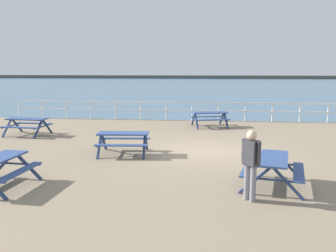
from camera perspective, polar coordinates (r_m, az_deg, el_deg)
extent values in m
cube|color=gray|center=(13.42, 5.72, -4.33)|extent=(30.00, 24.00, 0.20)
cube|color=#476B84|center=(65.87, 6.19, 6.54)|extent=(142.00, 90.00, 0.01)
cube|color=#4C4C47|center=(108.84, 6.24, 7.58)|extent=(142.00, 6.00, 1.80)
cube|color=white|center=(20.89, 5.99, 3.73)|extent=(23.00, 0.06, 0.06)
cube|color=white|center=(20.95, 5.97, 2.44)|extent=(23.00, 0.05, 0.05)
cylinder|color=white|center=(23.94, -22.77, 2.49)|extent=(0.07, 0.07, 1.05)
cylinder|color=white|center=(23.24, -19.46, 2.50)|extent=(0.07, 0.07, 1.05)
cylinder|color=white|center=(22.62, -15.95, 2.50)|extent=(0.07, 0.07, 1.05)
cylinder|color=white|center=(22.08, -12.26, 2.49)|extent=(0.07, 0.07, 1.05)
cylinder|color=white|center=(21.65, -8.40, 2.47)|extent=(0.07, 0.07, 1.05)
cylinder|color=white|center=(21.31, -4.40, 2.44)|extent=(0.07, 0.07, 1.05)
cylinder|color=white|center=(21.09, -0.30, 2.39)|extent=(0.07, 0.07, 1.05)
cylinder|color=white|center=(20.97, 3.87, 2.33)|extent=(0.07, 0.07, 1.05)
cylinder|color=white|center=(20.96, 8.06, 2.26)|extent=(0.07, 0.07, 1.05)
cylinder|color=white|center=(21.07, 12.23, 2.18)|extent=(0.07, 0.07, 1.05)
cylinder|color=white|center=(21.28, 16.34, 2.08)|extent=(0.07, 0.07, 1.05)
cylinder|color=white|center=(21.61, 20.35, 1.98)|extent=(0.07, 0.07, 1.05)
cylinder|color=white|center=(22.03, 24.22, 1.87)|extent=(0.07, 0.07, 1.05)
cube|color=#334C84|center=(9.56, 16.55, -5.00)|extent=(1.08, 1.91, 0.05)
cube|color=#334C84|center=(9.67, 12.77, -6.51)|extent=(0.65, 1.81, 0.04)
cube|color=#334C84|center=(9.63, 20.17, -6.93)|extent=(0.65, 1.81, 0.04)
cube|color=navy|center=(10.42, 14.59, -5.87)|extent=(0.79, 0.25, 0.79)
cube|color=navy|center=(10.40, 18.73, -6.10)|extent=(0.79, 0.25, 0.79)
cube|color=navy|center=(10.39, 16.67, -5.75)|extent=(1.48, 0.39, 0.04)
cube|color=navy|center=(8.93, 13.77, -8.38)|extent=(0.79, 0.25, 0.79)
cube|color=navy|center=(8.90, 18.63, -8.67)|extent=(0.79, 0.25, 0.79)
cube|color=navy|center=(8.89, 16.21, -8.26)|extent=(1.48, 0.39, 0.04)
cube|color=#334C84|center=(12.75, -7.18, -1.17)|extent=(1.85, 0.85, 0.05)
cube|color=#334C84|center=(13.41, -6.77, -1.96)|extent=(1.82, 0.41, 0.04)
cube|color=#334C84|center=(12.21, -7.58, -3.08)|extent=(1.82, 0.41, 0.04)
cube|color=navy|center=(13.10, -3.53, -2.51)|extent=(0.15, 0.80, 0.79)
cube|color=navy|center=(12.37, -3.82, -3.22)|extent=(0.15, 0.80, 0.79)
cube|color=navy|center=(12.72, -3.67, -2.66)|extent=(0.19, 1.50, 0.04)
cube|color=navy|center=(13.32, -10.24, -2.44)|extent=(0.15, 0.80, 0.79)
cube|color=navy|center=(12.60, -10.91, -3.13)|extent=(0.15, 0.80, 0.79)
cube|color=navy|center=(12.95, -10.57, -2.58)|extent=(0.19, 1.50, 0.04)
cube|color=#334C84|center=(9.84, -22.65, -6.74)|extent=(0.37, 1.81, 0.04)
cube|color=navy|center=(11.02, -24.87, -5.62)|extent=(0.80, 0.13, 0.79)
cube|color=navy|center=(10.62, -21.51, -5.94)|extent=(0.80, 0.13, 0.79)
cube|color=navy|center=(10.81, -23.24, -5.55)|extent=(1.50, 0.15, 0.04)
cube|color=#334C84|center=(18.74, 6.68, 2.16)|extent=(1.92, 1.12, 0.05)
cube|color=#334C84|center=(19.38, 6.20, 1.51)|extent=(1.81, 0.69, 0.04)
cube|color=#334C84|center=(18.19, 7.15, 0.99)|extent=(1.81, 0.69, 0.04)
cube|color=navy|center=(19.36, 8.61, 1.23)|extent=(0.27, 0.79, 0.79)
cube|color=navy|center=(18.65, 9.26, 0.91)|extent=(0.27, 0.79, 0.79)
cube|color=navy|center=(19.00, 8.93, 1.21)|extent=(0.43, 1.47, 0.04)
cube|color=navy|center=(18.97, 4.09, 1.15)|extent=(0.27, 0.79, 0.79)
cube|color=navy|center=(18.25, 4.58, 0.82)|extent=(0.27, 0.79, 0.79)
cube|color=navy|center=(18.61, 4.33, 1.12)|extent=(0.43, 1.47, 0.04)
cube|color=#334C84|center=(17.50, -21.67, 1.07)|extent=(1.85, 0.85, 0.05)
cube|color=#334C84|center=(18.06, -20.55, 0.41)|extent=(1.82, 0.41, 0.04)
cube|color=#334C84|center=(17.03, -22.73, -0.22)|extent=(1.82, 0.41, 0.04)
cube|color=navy|center=(17.47, -18.78, -0.03)|extent=(0.15, 0.80, 0.79)
cube|color=navy|center=(16.83, -20.04, -0.43)|extent=(0.15, 0.80, 0.79)
cube|color=navy|center=(17.14, -19.41, -0.07)|extent=(0.19, 1.50, 0.04)
cube|color=navy|center=(18.29, -23.02, 0.13)|extent=(0.15, 0.80, 0.79)
cube|color=navy|center=(17.69, -24.37, -0.25)|extent=(0.15, 0.80, 0.79)
cube|color=navy|center=(17.98, -23.70, 0.08)|extent=(0.19, 1.50, 0.04)
cylinder|color=slate|center=(8.47, 13.44, -8.99)|extent=(0.14, 0.14, 0.85)
cylinder|color=slate|center=(8.58, 12.51, -8.72)|extent=(0.14, 0.14, 0.85)
cube|color=#333338|center=(8.33, 13.15, -4.17)|extent=(0.39, 0.40, 0.58)
cylinder|color=#333338|center=(8.19, 14.34, -4.24)|extent=(0.09, 0.09, 0.52)
cylinder|color=#333338|center=(8.46, 12.01, -3.72)|extent=(0.09, 0.09, 0.52)
sphere|color=beige|center=(8.25, 13.25, -1.43)|extent=(0.23, 0.23, 0.23)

